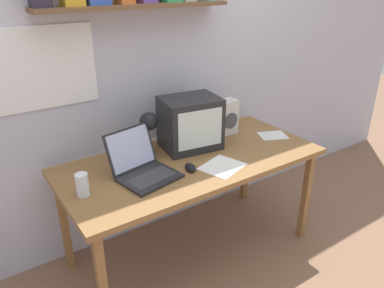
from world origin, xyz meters
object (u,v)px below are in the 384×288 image
object	(u,v)px
desk_lamp	(148,126)
open_notebook	(273,135)
corner_desk	(192,167)
laptop	(141,165)
computer_mouse	(190,167)
crt_monitor	(190,123)
space_heater	(226,117)
juice_glass	(82,186)
loose_paper_near_laptop	(222,167)

from	to	relation	value
desk_lamp	open_notebook	distance (m)	0.93
corner_desk	laptop	bearing A→B (deg)	-178.28
corner_desk	laptop	xyz separation A→B (m)	(-0.36, -0.01, 0.12)
corner_desk	desk_lamp	bearing A→B (deg)	137.72
corner_desk	computer_mouse	world-z (taller)	computer_mouse
crt_monitor	space_heater	size ratio (longest dim) A/B	1.62
corner_desk	desk_lamp	world-z (taller)	desk_lamp
juice_glass	space_heater	size ratio (longest dim) A/B	0.51
corner_desk	desk_lamp	distance (m)	0.38
open_notebook	corner_desk	bearing A→B (deg)	177.95
open_notebook	space_heater	bearing A→B (deg)	137.45
computer_mouse	open_notebook	world-z (taller)	computer_mouse
laptop	juice_glass	world-z (taller)	laptop
space_heater	loose_paper_near_laptop	distance (m)	0.54
desk_lamp	loose_paper_near_laptop	bearing A→B (deg)	-57.48
crt_monitor	juice_glass	size ratio (longest dim) A/B	3.18
desk_lamp	space_heater	distance (m)	0.64
desk_lamp	space_heater	world-z (taller)	desk_lamp
laptop	computer_mouse	world-z (taller)	laptop
juice_glass	space_heater	distance (m)	1.17
juice_glass	computer_mouse	bearing A→B (deg)	-7.30
laptop	space_heater	world-z (taller)	laptop
computer_mouse	loose_paper_near_laptop	bearing A→B (deg)	-23.44
juice_glass	open_notebook	world-z (taller)	juice_glass
crt_monitor	corner_desk	bearing A→B (deg)	-112.57
corner_desk	open_notebook	xyz separation A→B (m)	(0.68, -0.02, 0.06)
crt_monitor	juice_glass	world-z (taller)	crt_monitor
crt_monitor	laptop	distance (m)	0.49
desk_lamp	laptop	bearing A→B (deg)	-133.39
juice_glass	loose_paper_near_laptop	size ratio (longest dim) A/B	0.42
space_heater	loose_paper_near_laptop	bearing A→B (deg)	-133.03
loose_paper_near_laptop	open_notebook	distance (m)	0.62
crt_monitor	open_notebook	distance (m)	0.64
juice_glass	crt_monitor	bearing A→B (deg)	13.30
laptop	juice_glass	bearing A→B (deg)	173.12
laptop	corner_desk	bearing A→B (deg)	-9.54
crt_monitor	loose_paper_near_laptop	xyz separation A→B (m)	(-0.00, -0.35, -0.17)
juice_glass	open_notebook	size ratio (longest dim) A/B	0.54
crt_monitor	computer_mouse	size ratio (longest dim) A/B	3.45
laptop	desk_lamp	size ratio (longest dim) A/B	1.31
computer_mouse	open_notebook	xyz separation A→B (m)	(0.77, 0.09, -0.01)
computer_mouse	loose_paper_near_laptop	size ratio (longest dim) A/B	0.39
laptop	open_notebook	distance (m)	1.04
space_heater	computer_mouse	distance (m)	0.63
crt_monitor	juice_glass	distance (m)	0.83
laptop	loose_paper_near_laptop	bearing A→B (deg)	-33.75
desk_lamp	open_notebook	xyz separation A→B (m)	(0.89, -0.21, -0.20)
computer_mouse	corner_desk	bearing A→B (deg)	52.09
space_heater	open_notebook	xyz separation A→B (m)	(0.25, -0.23, -0.12)
crt_monitor	computer_mouse	xyz separation A→B (m)	(-0.18, -0.27, -0.15)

